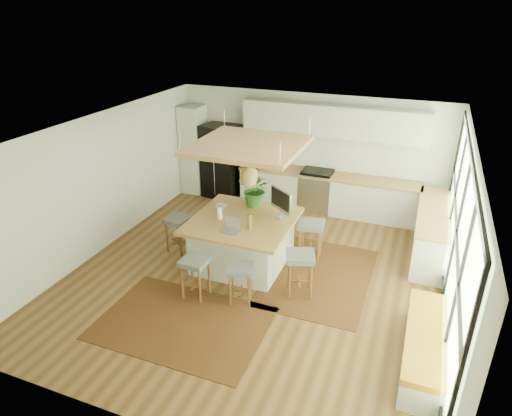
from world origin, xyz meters
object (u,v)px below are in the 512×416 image
at_px(stool_right_front, 300,276).
at_px(stool_left_side, 179,235).
at_px(stool_near_right, 241,284).
at_px(fridge, 223,161).
at_px(microwave, 256,158).
at_px(laptop, 230,225).
at_px(monitor, 281,205).
at_px(stool_near_left, 196,278).
at_px(island_plant, 256,193).
at_px(stool_right_back, 310,243).
at_px(island, 243,241).

bearing_deg(stool_right_front, stool_left_side, 168.46).
bearing_deg(stool_near_right, fridge, 118.63).
xyz_separation_m(stool_right_front, stool_left_side, (-2.66, 0.54, 0.00)).
height_order(fridge, microwave, fridge).
relative_size(laptop, monitor, 0.55).
distance_m(fridge, stool_left_side, 2.98).
relative_size(stool_near_left, stool_right_front, 0.93).
bearing_deg(monitor, island_plant, -170.84).
height_order(stool_near_right, microwave, microwave).
bearing_deg(monitor, stool_right_back, 62.82).
height_order(stool_right_back, laptop, laptop).
distance_m(island, stool_near_right, 1.24).
bearing_deg(stool_left_side, island_plant, 26.48).
relative_size(stool_left_side, microwave, 1.27).
bearing_deg(stool_right_back, stool_right_front, -83.78).
height_order(stool_near_right, laptop, laptop).
xyz_separation_m(fridge, microwave, (0.89, 0.03, 0.20)).
bearing_deg(stool_left_side, stool_near_left, -49.91).
xyz_separation_m(stool_left_side, monitor, (2.00, 0.37, 0.83)).
xyz_separation_m(stool_right_back, island_plant, (-1.14, 0.06, 0.85)).
relative_size(fridge, microwave, 3.14).
height_order(stool_near_left, laptop, laptop).
distance_m(fridge, island_plant, 2.85).
bearing_deg(stool_left_side, monitor, 10.50).
bearing_deg(stool_near_left, stool_right_back, 51.71).
bearing_deg(stool_near_left, island, 75.88).
height_order(microwave, island_plant, island_plant).
bearing_deg(stool_near_right, island, 110.83).
relative_size(fridge, island_plant, 2.63).
height_order(island, stool_left_side, island).
bearing_deg(stool_right_back, monitor, -153.88).
xyz_separation_m(island, laptop, (-0.01, -0.52, 0.58)).
xyz_separation_m(island, stool_near_right, (0.44, -1.15, -0.11)).
xyz_separation_m(stool_near_left, monitor, (0.95, 1.61, 0.83)).
distance_m(stool_left_side, island_plant, 1.76).
bearing_deg(stool_right_back, island_plant, 177.02).
xyz_separation_m(island, monitor, (0.63, 0.33, 0.72)).
relative_size(stool_right_back, island_plant, 1.14).
distance_m(stool_near_left, island_plant, 2.14).
bearing_deg(stool_near_left, monitor, 59.54).
xyz_separation_m(fridge, island_plant, (1.77, -2.21, 0.28)).
xyz_separation_m(island, stool_near_left, (-0.32, -1.28, -0.11)).
height_order(stool_near_right, island_plant, island_plant).
height_order(stool_left_side, microwave, microwave).
relative_size(stool_near_left, monitor, 1.19).
relative_size(stool_right_front, stool_left_side, 1.06).
bearing_deg(fridge, laptop, -54.09).
distance_m(stool_right_back, island_plant, 1.42).
bearing_deg(stool_near_left, stool_right_front, 23.60).
distance_m(fridge, stool_right_back, 3.74).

